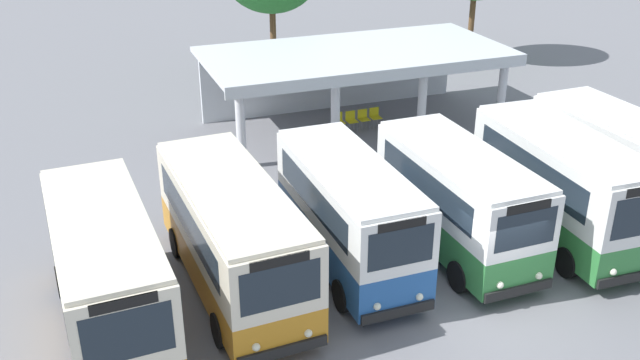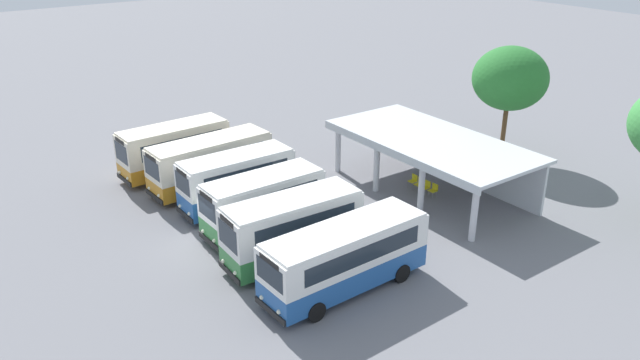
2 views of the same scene
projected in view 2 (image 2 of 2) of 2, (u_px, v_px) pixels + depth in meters
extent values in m
plane|color=slate|center=(205.00, 245.00, 31.92)|extent=(180.00, 180.00, 0.00)
cylinder|color=black|center=(152.00, 181.00, 38.27)|extent=(0.26, 0.91, 0.90)
cylinder|color=black|center=(138.00, 170.00, 39.81)|extent=(0.26, 0.91, 0.90)
cylinder|color=black|center=(214.00, 165.00, 40.70)|extent=(0.26, 0.91, 0.90)
cylinder|color=black|center=(198.00, 155.00, 42.24)|extent=(0.26, 0.91, 0.90)
cube|color=orange|center=(176.00, 162.00, 40.09)|extent=(2.53, 7.00, 0.94)
cube|color=beige|center=(174.00, 141.00, 39.54)|extent=(2.53, 7.00, 1.82)
cube|color=beige|center=(172.00, 127.00, 39.15)|extent=(2.46, 6.79, 0.12)
cube|color=black|center=(124.00, 180.00, 38.25)|extent=(2.13, 0.19, 0.28)
cube|color=#1E2833|center=(121.00, 153.00, 37.57)|extent=(1.84, 0.13, 1.19)
cube|color=black|center=(120.00, 141.00, 37.27)|extent=(1.34, 0.11, 0.24)
cube|color=#1E2833|center=(183.00, 145.00, 38.78)|extent=(0.27, 5.52, 1.00)
cube|color=#1E2833|center=(167.00, 136.00, 40.37)|extent=(0.27, 5.52, 1.00)
sphere|color=#EAEACC|center=(128.00, 178.00, 37.69)|extent=(0.20, 0.20, 0.20)
sphere|color=#EAEACC|center=(120.00, 172.00, 38.57)|extent=(0.20, 0.20, 0.20)
cylinder|color=black|center=(186.00, 198.00, 36.08)|extent=(0.26, 0.91, 0.90)
cylinder|color=black|center=(169.00, 185.00, 37.69)|extent=(0.26, 0.91, 0.90)
cylinder|color=black|center=(254.00, 178.00, 38.72)|extent=(0.26, 0.91, 0.90)
cylinder|color=black|center=(235.00, 167.00, 40.33)|extent=(0.26, 0.91, 0.90)
cube|color=orange|center=(212.00, 175.00, 38.03)|extent=(2.68, 7.58, 1.00)
cube|color=beige|center=(210.00, 155.00, 37.49)|extent=(2.68, 7.58, 1.67)
cube|color=beige|center=(209.00, 141.00, 37.14)|extent=(2.60, 7.35, 0.12)
cube|color=black|center=(155.00, 197.00, 36.03)|extent=(2.23, 0.20, 0.28)
cube|color=#1E2833|center=(152.00, 169.00, 35.35)|extent=(1.92, 0.14, 1.08)
cube|color=black|center=(151.00, 158.00, 35.09)|extent=(1.41, 0.11, 0.24)
cube|color=#1E2833|center=(221.00, 159.00, 36.70)|extent=(0.31, 5.98, 0.92)
cube|color=#1E2833|center=(202.00, 148.00, 38.36)|extent=(0.31, 5.98, 0.92)
sphere|color=#EAEACC|center=(159.00, 195.00, 35.45)|extent=(0.20, 0.20, 0.20)
sphere|color=#EAEACC|center=(149.00, 188.00, 36.37)|extent=(0.20, 0.20, 0.20)
cylinder|color=black|center=(215.00, 217.00, 33.84)|extent=(0.22, 0.90, 0.90)
cylinder|color=black|center=(198.00, 204.00, 35.36)|extent=(0.22, 0.90, 0.90)
cylinder|color=black|center=(278.00, 198.00, 36.00)|extent=(0.22, 0.90, 0.90)
cylinder|color=black|center=(260.00, 186.00, 37.52)|extent=(0.22, 0.90, 0.90)
cube|color=#23569E|center=(238.00, 193.00, 35.47)|extent=(2.15, 6.51, 1.16)
cube|color=white|center=(236.00, 171.00, 34.92)|extent=(2.15, 6.51, 1.59)
cube|color=white|center=(236.00, 156.00, 34.58)|extent=(2.09, 6.32, 0.12)
cube|color=black|center=(185.00, 215.00, 33.89)|extent=(2.04, 0.10, 0.28)
cube|color=#1E2833|center=(183.00, 183.00, 33.17)|extent=(1.76, 0.05, 1.03)
cube|color=black|center=(182.00, 173.00, 32.92)|extent=(1.29, 0.05, 0.24)
cube|color=#1E2833|center=(247.00, 175.00, 34.16)|extent=(0.05, 5.21, 0.87)
cube|color=#1E2833|center=(229.00, 164.00, 35.74)|extent=(0.05, 5.21, 0.87)
sphere|color=#EAEACC|center=(189.00, 214.00, 33.33)|extent=(0.20, 0.20, 0.20)
sphere|color=#EAEACC|center=(180.00, 206.00, 34.21)|extent=(0.20, 0.20, 0.20)
cylinder|color=black|center=(241.00, 244.00, 31.15)|extent=(0.23, 0.90, 0.90)
cylinder|color=black|center=(221.00, 228.00, 32.71)|extent=(0.23, 0.90, 0.90)
cylinder|color=black|center=(307.00, 222.00, 33.32)|extent=(0.23, 0.90, 0.90)
cylinder|color=black|center=(285.00, 208.00, 34.88)|extent=(0.23, 0.90, 0.90)
cube|color=#337F3D|center=(264.00, 216.00, 32.82)|extent=(2.28, 6.46, 1.11)
cube|color=white|center=(263.00, 193.00, 32.27)|extent=(2.28, 6.46, 1.59)
cube|color=white|center=(262.00, 178.00, 31.93)|extent=(2.21, 6.27, 0.12)
cube|color=black|center=(209.00, 241.00, 31.22)|extent=(2.10, 0.12, 0.28)
cube|color=#1E2833|center=(207.00, 208.00, 30.51)|extent=(1.81, 0.07, 1.04)
cube|color=black|center=(206.00, 197.00, 30.26)|extent=(1.33, 0.06, 0.24)
cube|color=#1E2833|center=(276.00, 199.00, 31.50)|extent=(0.10, 5.15, 0.88)
cube|color=#1E2833|center=(254.00, 185.00, 33.11)|extent=(0.10, 5.15, 0.88)
sphere|color=#EAEACC|center=(214.00, 241.00, 30.65)|extent=(0.20, 0.20, 0.20)
sphere|color=#EAEACC|center=(203.00, 231.00, 31.55)|extent=(0.20, 0.20, 0.20)
cylinder|color=black|center=(266.00, 276.00, 28.42)|extent=(0.25, 0.91, 0.90)
cylinder|color=black|center=(245.00, 256.00, 30.05)|extent=(0.25, 0.91, 0.90)
cylinder|color=black|center=(341.00, 250.00, 30.54)|extent=(0.25, 0.91, 0.90)
cylinder|color=black|center=(317.00, 233.00, 32.17)|extent=(0.25, 0.91, 0.90)
cube|color=#337F3D|center=(293.00, 245.00, 30.11)|extent=(2.49, 6.85, 1.07)
cube|color=silver|center=(293.00, 218.00, 29.53)|extent=(2.49, 6.85, 1.81)
cube|color=silver|center=(292.00, 200.00, 29.14)|extent=(2.42, 6.64, 0.12)
cube|color=black|center=(229.00, 273.00, 28.54)|extent=(2.13, 0.18, 0.28)
cube|color=#1E2833|center=(228.00, 236.00, 27.80)|extent=(1.83, 0.12, 1.18)
cube|color=black|center=(227.00, 222.00, 27.51)|extent=(1.34, 0.10, 0.24)
cube|color=#1E2833|center=(307.00, 226.00, 28.72)|extent=(0.25, 5.41, 0.99)
cube|color=#1E2833|center=(282.00, 208.00, 30.41)|extent=(0.25, 5.41, 0.99)
sphere|color=#EAEACC|center=(235.00, 273.00, 27.95)|extent=(0.20, 0.20, 0.20)
sphere|color=#EAEACC|center=(223.00, 261.00, 28.89)|extent=(0.20, 0.20, 0.20)
cylinder|color=black|center=(316.00, 312.00, 25.90)|extent=(0.24, 0.91, 0.90)
cylinder|color=black|center=(286.00, 288.00, 27.54)|extent=(0.24, 0.91, 0.90)
cylinder|color=black|center=(402.00, 273.00, 28.63)|extent=(0.24, 0.91, 0.90)
cylinder|color=black|center=(369.00, 253.00, 30.27)|extent=(0.24, 0.91, 0.90)
cube|color=#23569E|center=(345.00, 271.00, 27.90)|extent=(2.56, 8.00, 1.08)
cube|color=white|center=(345.00, 246.00, 27.37)|extent=(2.56, 8.00, 1.53)
cube|color=white|center=(346.00, 229.00, 27.04)|extent=(2.48, 7.76, 0.12)
cube|color=black|center=(270.00, 311.00, 25.84)|extent=(2.23, 0.16, 0.28)
cube|color=#1E2833|center=(270.00, 274.00, 25.16)|extent=(1.93, 0.10, 1.00)
cube|color=black|center=(269.00, 261.00, 24.92)|extent=(1.41, 0.09, 0.24)
cube|color=#1E2833|center=(365.00, 255.00, 26.56)|extent=(0.21, 6.35, 0.84)
cube|color=#1E2833|center=(331.00, 234.00, 28.25)|extent=(0.21, 6.35, 0.84)
sphere|color=#EAEACC|center=(279.00, 312.00, 25.25)|extent=(0.20, 0.20, 0.20)
sphere|color=#EAEACC|center=(262.00, 297.00, 26.19)|extent=(0.20, 0.20, 0.20)
cylinder|color=silver|center=(338.00, 148.00, 40.24)|extent=(0.36, 0.36, 3.20)
cylinder|color=silver|center=(377.00, 166.00, 37.40)|extent=(0.36, 0.36, 3.20)
cylinder|color=silver|center=(421.00, 188.00, 34.57)|extent=(0.36, 0.36, 3.20)
cylinder|color=silver|center=(474.00, 213.00, 31.73)|extent=(0.36, 0.36, 3.20)
cube|color=silver|center=(461.00, 157.00, 38.81)|extent=(12.25, 0.20, 3.20)
cube|color=silver|center=(432.00, 140.00, 36.66)|extent=(12.75, 6.17, 0.20)
cube|color=silver|center=(393.00, 155.00, 35.13)|extent=(12.75, 0.10, 0.28)
cylinder|color=slate|center=(412.00, 186.00, 38.08)|extent=(0.03, 0.03, 0.44)
cylinder|color=slate|center=(408.00, 185.00, 38.34)|extent=(0.03, 0.03, 0.44)
cylinder|color=slate|center=(416.00, 185.00, 38.28)|extent=(0.03, 0.03, 0.44)
cylinder|color=slate|center=(412.00, 183.00, 38.53)|extent=(0.03, 0.03, 0.44)
cube|color=yellow|center=(412.00, 181.00, 38.21)|extent=(0.45, 0.45, 0.04)
cube|color=yellow|center=(415.00, 177.00, 38.24)|extent=(0.44, 0.05, 0.40)
cylinder|color=slate|center=(418.00, 190.00, 37.63)|extent=(0.03, 0.03, 0.44)
cylinder|color=slate|center=(414.00, 188.00, 37.89)|extent=(0.03, 0.03, 0.44)
cylinder|color=slate|center=(422.00, 188.00, 37.82)|extent=(0.03, 0.03, 0.44)
cylinder|color=slate|center=(418.00, 186.00, 38.08)|extent=(0.03, 0.03, 0.44)
cube|color=yellow|center=(418.00, 184.00, 37.76)|extent=(0.45, 0.45, 0.04)
cube|color=yellow|center=(421.00, 181.00, 37.79)|extent=(0.44, 0.05, 0.40)
cylinder|color=slate|center=(425.00, 193.00, 37.21)|extent=(0.03, 0.03, 0.44)
cylinder|color=slate|center=(421.00, 191.00, 37.47)|extent=(0.03, 0.03, 0.44)
cylinder|color=slate|center=(429.00, 191.00, 37.40)|extent=(0.03, 0.03, 0.44)
cylinder|color=slate|center=(425.00, 190.00, 37.66)|extent=(0.03, 0.03, 0.44)
cube|color=yellow|center=(425.00, 188.00, 37.34)|extent=(0.45, 0.45, 0.04)
cube|color=yellow|center=(428.00, 184.00, 37.37)|extent=(0.44, 0.05, 0.40)
cylinder|color=slate|center=(432.00, 196.00, 36.80)|extent=(0.03, 0.03, 0.44)
cylinder|color=slate|center=(428.00, 194.00, 37.06)|extent=(0.03, 0.03, 0.44)
cylinder|color=slate|center=(437.00, 195.00, 37.00)|extent=(0.03, 0.03, 0.44)
cylinder|color=slate|center=(432.00, 193.00, 37.26)|extent=(0.03, 0.03, 0.44)
cube|color=yellow|center=(433.00, 191.00, 36.93)|extent=(0.45, 0.45, 0.04)
cube|color=yellow|center=(435.00, 187.00, 36.96)|extent=(0.44, 0.05, 0.40)
cylinder|color=brown|center=(503.00, 132.00, 42.42)|extent=(0.32, 0.32, 3.70)
ellipsoid|color=#28722D|center=(510.00, 78.00, 40.93)|extent=(4.94, 4.94, 4.20)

